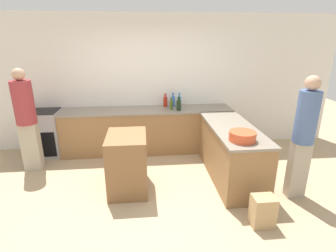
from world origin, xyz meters
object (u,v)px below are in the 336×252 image
paper_bag (263,211)px  person_at_peninsula (304,133)px  mixing_bowl (242,136)px  wine_bottle_dark (179,105)px  hot_sauce_bottle (165,101)px  island_table (128,163)px  person_by_range (26,117)px  water_bottle_blue (173,101)px  dish_soap_bottle (179,101)px  range_oven (44,133)px  olive_oil_bottle (171,105)px

paper_bag → person_at_peninsula: bearing=37.3°
mixing_bowl → wine_bottle_dark: bearing=111.6°
hot_sauce_bottle → paper_bag: 2.92m
island_table → person_by_range: person_by_range is taller
mixing_bowl → person_at_peninsula: person_at_peninsula is taller
water_bottle_blue → wine_bottle_dark: size_ratio=1.06×
dish_soap_bottle → person_at_peninsula: size_ratio=0.16×
water_bottle_blue → paper_bag: water_bottle_blue is taller
water_bottle_blue → mixing_bowl: bearing=-69.5°
wine_bottle_dark → hot_sauce_bottle: size_ratio=0.99×
island_table → dish_soap_bottle: dish_soap_bottle is taller
range_oven → person_by_range: size_ratio=0.50×
water_bottle_blue → wine_bottle_dark: (0.08, -0.31, -0.01)m
mixing_bowl → person_at_peninsula: size_ratio=0.21×
range_oven → person_by_range: person_by_range is taller
water_bottle_blue → hot_sauce_bottle: (-0.16, 0.01, -0.01)m
hot_sauce_bottle → person_at_peninsula: bearing=-49.9°
wine_bottle_dark → water_bottle_blue: bearing=104.2°
olive_oil_bottle → paper_bag: bearing=-69.7°
island_table → person_by_range: size_ratio=0.50×
water_bottle_blue → person_by_range: 2.70m
olive_oil_bottle → hot_sauce_bottle: (-0.09, 0.25, 0.01)m
island_table → person_at_peninsula: size_ratio=0.50×
mixing_bowl → dish_soap_bottle: dish_soap_bottle is taller
range_oven → water_bottle_blue: water_bottle_blue is taller
olive_oil_bottle → hot_sauce_bottle: 0.27m
person_by_range → range_oven: bearing=89.7°
island_table → water_bottle_blue: size_ratio=3.10×
olive_oil_bottle → person_at_peninsula: size_ratio=0.13×
water_bottle_blue → paper_bag: size_ratio=0.71×
island_table → hot_sauce_bottle: size_ratio=3.27×
person_at_peninsula → paper_bag: (-0.76, -0.58, -0.79)m
person_by_range → olive_oil_bottle: bearing=12.5°
person_at_peninsula → island_table: bearing=170.1°
island_table → person_at_peninsula: 2.55m
wine_bottle_dark → paper_bag: 2.56m
hot_sauce_bottle → person_at_peninsula: person_at_peninsula is taller
dish_soap_bottle → paper_bag: bearing=-74.9°
mixing_bowl → wine_bottle_dark: 1.79m
water_bottle_blue → island_table: bearing=-118.4°
wine_bottle_dark → person_by_range: size_ratio=0.15×
dish_soap_bottle → hot_sauce_bottle: size_ratio=1.06×
mixing_bowl → hot_sauce_bottle: 2.18m
wine_bottle_dark → hot_sauce_bottle: (-0.23, 0.32, 0.00)m
person_at_peninsula → range_oven: bearing=155.5°
olive_oil_bottle → wine_bottle_dark: (0.14, -0.07, 0.01)m
hot_sauce_bottle → paper_bag: hot_sauce_bottle is taller
island_table → mixing_bowl: mixing_bowl is taller
range_oven → hot_sauce_bottle: hot_sauce_bottle is taller
water_bottle_blue → person_by_range: size_ratio=0.16×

